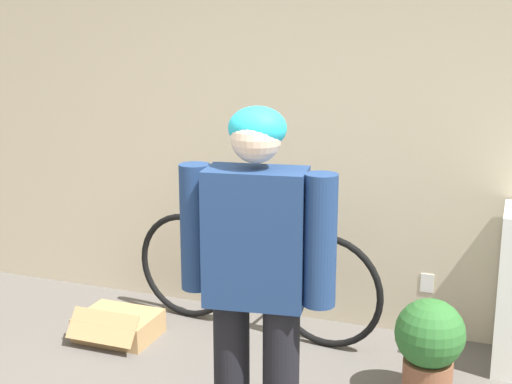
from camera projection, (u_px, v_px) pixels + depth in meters
The scene contains 5 objects.
wall_back at pixel (347, 128), 4.46m from camera, with size 8.00×0.07×2.60m.
person at pixel (256, 268), 3.01m from camera, with size 0.69×0.29×1.62m.
bicycle at pixel (252, 274), 4.53m from camera, with size 1.71×0.46×0.79m.
cardboard_box at pixel (118, 325), 4.50m from camera, with size 0.48×0.44×0.22m.
potted_plant at pixel (429, 344), 3.71m from camera, with size 0.37×0.37×0.56m.
Camera 1 is at (1.02, -1.88, 1.95)m, focal length 50.00 mm.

